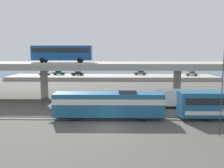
% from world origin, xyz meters
% --- Properties ---
extents(ground_plane, '(260.00, 260.00, 0.00)m').
position_xyz_m(ground_plane, '(0.00, 0.00, 0.00)').
color(ground_plane, '#4C4944').
extents(rail_strip_near, '(110.00, 0.12, 0.12)m').
position_xyz_m(rail_strip_near, '(0.00, 3.29, 0.06)').
color(rail_strip_near, '#59544C').
rests_on(rail_strip_near, ground_plane).
extents(rail_strip_far, '(110.00, 0.12, 0.12)m').
position_xyz_m(rail_strip_far, '(0.00, 4.71, 0.06)').
color(rail_strip_far, '#59544C').
rests_on(rail_strip_far, ground_plane).
extents(train_locomotive, '(16.22, 3.04, 4.18)m').
position_xyz_m(train_locomotive, '(-0.68, 4.00, 2.19)').
color(train_locomotive, '#1E5984').
rests_on(train_locomotive, ground_plane).
extents(highway_overpass, '(96.00, 11.68, 7.19)m').
position_xyz_m(highway_overpass, '(0.00, 20.00, 6.45)').
color(highway_overpass, '#9E998E').
rests_on(highway_overpass, ground_plane).
extents(transit_bus_on_overpass, '(12.00, 2.68, 3.40)m').
position_xyz_m(transit_bus_on_overpass, '(-9.78, 20.20, 9.25)').
color(transit_bus_on_overpass, '#14478C').
rests_on(transit_bus_on_overpass, highway_overpass).
extents(service_truck_west, '(6.80, 2.46, 3.04)m').
position_xyz_m(service_truck_west, '(9.70, 11.17, 1.64)').
color(service_truck_west, '#B7B7BC').
rests_on(service_truck_west, ground_plane).
extents(pier_parking_lot, '(70.94, 13.22, 1.21)m').
position_xyz_m(pier_parking_lot, '(0.00, 55.00, 0.61)').
color(pier_parking_lot, '#9E998E').
rests_on(pier_parking_lot, ground_plane).
extents(parked_car_0, '(4.22, 1.99, 1.50)m').
position_xyz_m(parked_car_0, '(27.39, 55.03, 1.98)').
color(parked_car_0, '#9E998C').
rests_on(parked_car_0, pier_parking_lot).
extents(parked_car_1, '(4.36, 1.93, 1.50)m').
position_xyz_m(parked_car_1, '(-24.08, 56.72, 1.98)').
color(parked_car_1, '#B7B7BC').
rests_on(parked_car_1, pier_parking_lot).
extents(parked_car_2, '(4.20, 1.89, 1.50)m').
position_xyz_m(parked_car_2, '(-12.12, 55.04, 1.98)').
color(parked_car_2, black).
rests_on(parked_car_2, pier_parking_lot).
extents(parked_car_3, '(4.17, 1.86, 1.50)m').
position_xyz_m(parked_car_3, '(-19.14, 57.03, 1.98)').
color(parked_car_3, '#0C4C26').
rests_on(parked_car_3, pier_parking_lot).
extents(parked_car_4, '(4.37, 1.88, 1.50)m').
position_xyz_m(parked_car_4, '(9.90, 57.59, 1.98)').
color(parked_car_4, '#515459').
rests_on(parked_car_4, pier_parking_lot).
extents(harbor_water, '(140.00, 36.00, 0.01)m').
position_xyz_m(harbor_water, '(0.00, 78.00, 0.00)').
color(harbor_water, navy).
rests_on(harbor_water, ground_plane).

